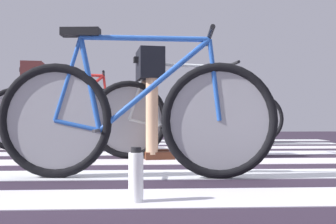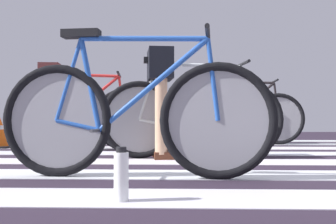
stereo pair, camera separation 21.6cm
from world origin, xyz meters
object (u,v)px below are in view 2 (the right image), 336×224
Objects in this scene: cyclist_2_of_4 at (160,88)px; bicycle_3_of_4 at (79,117)px; cyclist_4_of_4 at (219,99)px; cyclist_3_of_4 at (52,95)px; bicycle_2_of_4 at (193,117)px; water_bottle at (121,176)px; bicycle_4_of_4 at (241,117)px; bicycle_1_of_4 at (135,116)px.

bicycle_3_of_4 is at bearing 130.71° from cyclist_2_of_4.
bicycle_3_of_4 is 2.01m from cyclist_4_of_4.
cyclist_2_of_4 is at bearing -38.92° from cyclist_3_of_4.
bicycle_2_of_4 is 1.93m from cyclist_4_of_4.
bicycle_3_of_4 is at bearing -145.96° from cyclist_4_of_4.
water_bottle is (0.91, -2.76, -0.27)m from bicycle_3_of_4.
bicycle_4_of_4 is (0.72, 1.85, 0.00)m from bicycle_2_of_4.
cyclist_2_of_4 is 2.04m from cyclist_4_of_4.
cyclist_2_of_4 is 1.96m from water_bottle.
cyclist_4_of_4 is (2.02, 1.06, -0.00)m from cyclist_3_of_4.
bicycle_4_of_4 is (2.02, 1.02, 0.00)m from bicycle_3_of_4.
water_bottle is (-0.08, -1.89, -0.53)m from cyclist_2_of_4.
cyclist_3_of_4 reaches higher than bicycle_3_of_4.
bicycle_1_of_4 is at bearing -65.59° from cyclist_3_of_4.
bicycle_1_of_4 is 2.26m from bicycle_3_of_4.
bicycle_2_of_4 is at bearing 0.00° from cyclist_2_of_4.
bicycle_3_of_4 is (-1.29, 0.83, 0.00)m from bicycle_2_of_4.
cyclist_3_of_4 reaches higher than bicycle_4_of_4.
cyclist_3_of_4 is at bearing 139.25° from cyclist_2_of_4.
cyclist_4_of_4 is at bearing -180.00° from bicycle_4_of_4.
bicycle_2_of_4 is at bearing -108.56° from bicycle_4_of_4.
water_bottle is (-0.38, -1.93, -0.27)m from bicycle_2_of_4.
bicycle_2_of_4 is at bearing -99.69° from cyclist_4_of_4.
bicycle_2_of_4 is 1.72× the size of cyclist_2_of_4.
bicycle_4_of_4 is at bearing 74.79° from bicycle_1_of_4.
bicycle_2_of_4 is 1.81m from cyclist_3_of_4.
cyclist_2_of_4 reaches higher than bicycle_1_of_4.
bicycle_1_of_4 is 1.00× the size of bicycle_4_of_4.
cyclist_4_of_4 reaches higher than bicycle_3_of_4.
bicycle_2_of_4 is 0.99× the size of bicycle_4_of_4.
water_bottle is at bearing -100.04° from cyclist_2_of_4.
bicycle_1_of_4 is at bearing -115.71° from bicycle_2_of_4.
cyclist_3_of_4 is at bearing -152.86° from bicycle_4_of_4.
bicycle_3_of_4 is at bearing 117.94° from bicycle_1_of_4.
bicycle_3_of_4 is at bearing -150.38° from bicycle_4_of_4.
bicycle_4_of_4 is at bearing 18.41° from cyclist_3_of_4.
water_bottle is at bearing -71.85° from cyclist_3_of_4.
bicycle_2_of_4 is at bearing -38.64° from bicycle_3_of_4.
cyclist_2_of_4 is 1.54m from cyclist_3_of_4.
cyclist_2_of_4 is 4.10× the size of water_bottle.
bicycle_4_of_4 is at bearing 60.89° from bicycle_2_of_4.
bicycle_3_of_4 is 2.26m from bicycle_4_of_4.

